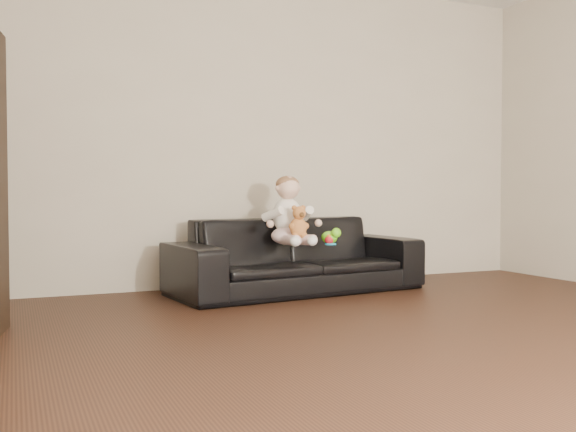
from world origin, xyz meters
name	(u,v)px	position (x,y,z in m)	size (l,w,h in m)	color
floor	(489,361)	(0.00, 0.00, 0.00)	(5.50, 5.50, 0.00)	#321C11
wall_back	(269,131)	(0.00, 2.75, 1.30)	(5.00, 5.00, 0.00)	#BEB4A0
sofa	(297,255)	(0.03, 2.25, 0.29)	(1.97, 0.77, 0.58)	black
baby	(289,215)	(-0.08, 2.14, 0.61)	(0.38, 0.46, 0.52)	silver
teddy_bear	(299,222)	(-0.07, 1.98, 0.56)	(0.16, 0.16, 0.24)	#C67738
toy_green	(329,237)	(0.26, 2.12, 0.43)	(0.12, 0.14, 0.10)	#70E71B
toy_rattle	(329,240)	(0.23, 2.08, 0.41)	(0.07, 0.07, 0.07)	red
toy_blue_disc	(331,244)	(0.23, 2.04, 0.38)	(0.09, 0.09, 0.01)	#1BA6DE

